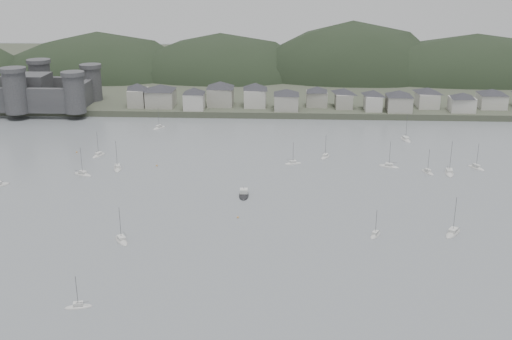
{
  "coord_description": "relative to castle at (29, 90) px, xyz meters",
  "views": [
    {
      "loc": [
        9.88,
        -125.16,
        74.15
      ],
      "look_at": [
        0.0,
        75.0,
        6.0
      ],
      "focal_mm": 43.83,
      "sensor_mm": 36.0,
      "label": 1
    }
  ],
  "objects": [
    {
      "name": "ground",
      "position": [
        120.0,
        -179.8,
        -10.96
      ],
      "size": [
        900.0,
        900.0,
        0.0
      ],
      "primitive_type": "plane",
      "color": "slate",
      "rests_on": "ground"
    },
    {
      "name": "castle",
      "position": [
        0.0,
        0.0,
        0.0
      ],
      "size": [
        66.0,
        43.0,
        20.0
      ],
      "color": "#38383B",
      "rests_on": "far_shore_land"
    },
    {
      "name": "sailboat_lead",
      "position": [
        56.04,
        -72.78,
        -10.79
      ],
      "size": [
        4.82,
        7.88,
        10.28
      ],
      "rotation": [
        0.0,
        0.0,
        2.79
      ],
      "color": "beige",
      "rests_on": "ground"
    },
    {
      "name": "waterfront_town",
      "position": [
        170.59,
        3.54,
        -2.3
      ],
      "size": [
        451.48,
        28.46,
        12.92
      ],
      "color": "gray",
      "rests_on": "far_shore_land"
    },
    {
      "name": "mooring_buoys",
      "position": [
        111.96,
        -126.66,
        -10.81
      ],
      "size": [
        171.01,
        126.24,
        0.7
      ],
      "color": "#BD843F",
      "rests_on": "ground"
    },
    {
      "name": "forested_ridge",
      "position": [
        124.83,
        89.6,
        -22.25
      ],
      "size": [
        851.55,
        103.94,
        102.57
      ],
      "color": "black",
      "rests_on": "ground"
    },
    {
      "name": "far_shore_land",
      "position": [
        120.0,
        115.2,
        -9.46
      ],
      "size": [
        900.0,
        250.0,
        3.0
      ],
      "primitive_type": "cube",
      "color": "#383D2D",
      "rests_on": "ground"
    },
    {
      "name": "motor_launch_far",
      "position": [
        116.42,
        -113.69,
        -10.68
      ],
      "size": [
        3.54,
        9.08,
        4.12
      ],
      "rotation": [
        0.0,
        0.0,
        3.18
      ],
      "color": "black",
      "rests_on": "ground"
    },
    {
      "name": "moored_fleet",
      "position": [
        103.18,
        -113.85,
        -10.79
      ],
      "size": [
        233.05,
        160.5,
        13.13
      ],
      "color": "beige",
      "rests_on": "ground"
    }
  ]
}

